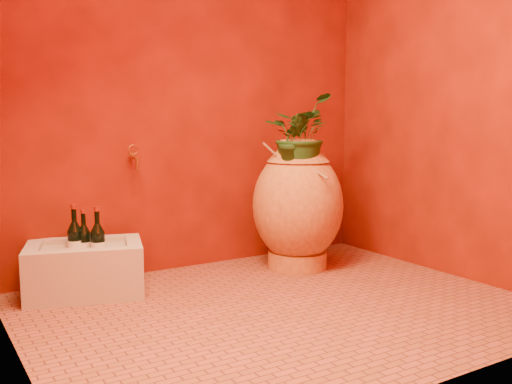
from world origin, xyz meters
TOP-DOWN VIEW (x-y plane):
  - floor at (0.00, 0.00)m, footprint 2.50×2.50m
  - wall_back at (0.00, 1.00)m, footprint 2.50×0.02m
  - wall_left at (-1.25, 0.00)m, footprint 0.02×2.00m
  - wall_right at (1.25, 0.00)m, footprint 0.02×2.00m
  - amphora at (0.53, 0.60)m, footprint 0.72×0.72m
  - stone_basin at (-0.79, 0.75)m, footprint 0.70×0.58m
  - wine_bottle_a at (-0.72, 0.74)m, footprint 0.08×0.08m
  - wine_bottle_b at (-0.82, 0.82)m, footprint 0.08×0.08m
  - wine_bottle_c at (-0.77, 0.81)m, footprint 0.08×0.08m
  - wall_tap at (-0.43, 0.92)m, footprint 0.07×0.14m
  - plant_main at (0.52, 0.57)m, footprint 0.60×0.59m
  - plant_side at (0.44, 0.52)m, footprint 0.24×0.22m

SIDE VIEW (x-z plane):
  - floor at x=0.00m, z-range 0.00..0.00m
  - stone_basin at x=-0.79m, z-range -0.01..0.28m
  - wine_bottle_c at x=-0.77m, z-range 0.11..0.42m
  - wine_bottle_a at x=-0.72m, z-range 0.11..0.44m
  - wine_bottle_b at x=-0.82m, z-range 0.11..0.45m
  - amphora at x=0.53m, z-range 0.00..0.83m
  - wall_tap at x=-0.43m, z-range 0.66..0.81m
  - plant_side at x=0.44m, z-range 0.66..1.00m
  - plant_main at x=0.52m, z-range 0.61..1.11m
  - wall_back at x=0.00m, z-range 0.00..2.50m
  - wall_left at x=-1.25m, z-range 0.00..2.50m
  - wall_right at x=1.25m, z-range 0.00..2.50m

